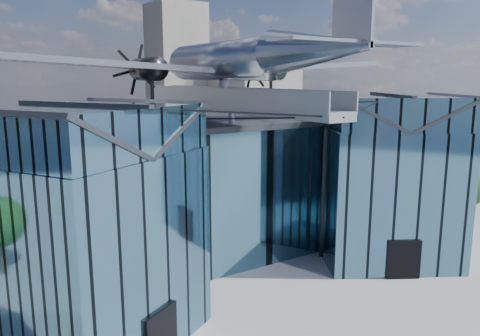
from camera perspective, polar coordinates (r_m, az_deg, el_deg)
ground_plane at (r=30.76m, az=2.07°, el=-13.90°), size 120.00×120.00×0.00m
museum at (r=33.67m, az=-3.51°, el=-1.73°), size 32.88×24.50×17.60m
bg_towers at (r=75.46m, az=-19.53°, el=8.17°), size 77.00×24.50×26.00m
tree_plaza_e at (r=44.48m, az=25.86°, el=-1.90°), size 4.26×4.26×5.70m
tree_side_e at (r=59.06m, az=21.62°, el=1.56°), size 4.55×4.55×5.96m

